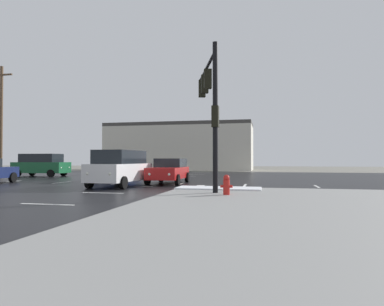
{
  "coord_description": "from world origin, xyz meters",
  "views": [
    {
      "loc": [
        7.21,
        -20.16,
        1.53
      ],
      "look_at": [
        1.05,
        8.1,
        2.1
      ],
      "focal_mm": 31.8,
      "sensor_mm": 36.0,
      "label": 1
    }
  ],
  "objects_px": {
    "traffic_signal_mast": "(210,96)",
    "suv_white": "(120,167)",
    "utility_pole_far": "(1,119)",
    "sedan_red": "(169,170)",
    "suv_green": "(41,165)",
    "sedan_black": "(121,166)",
    "sedan_blue": "(116,169)",
    "fire_hydrant": "(226,185)"
  },
  "relations": [
    {
      "from": "utility_pole_far",
      "to": "sedan_red",
      "type": "bearing_deg",
      "value": -18.69
    },
    {
      "from": "fire_hydrant",
      "to": "sedan_black",
      "type": "bearing_deg",
      "value": 124.1
    },
    {
      "from": "traffic_signal_mast",
      "to": "sedan_blue",
      "type": "distance_m",
      "value": 11.06
    },
    {
      "from": "fire_hydrant",
      "to": "suv_white",
      "type": "distance_m",
      "value": 7.93
    },
    {
      "from": "suv_white",
      "to": "sedan_red",
      "type": "xyz_separation_m",
      "value": [
        2.04,
        2.9,
        -0.24
      ]
    },
    {
      "from": "traffic_signal_mast",
      "to": "suv_green",
      "type": "bearing_deg",
      "value": 39.06
    },
    {
      "from": "utility_pole_far",
      "to": "sedan_black",
      "type": "bearing_deg",
      "value": 33.04
    },
    {
      "from": "fire_hydrant",
      "to": "sedan_black",
      "type": "distance_m",
      "value": 23.49
    },
    {
      "from": "suv_white",
      "to": "sedan_red",
      "type": "height_order",
      "value": "suv_white"
    },
    {
      "from": "fire_hydrant",
      "to": "sedan_black",
      "type": "relative_size",
      "value": 0.17
    },
    {
      "from": "sedan_red",
      "to": "suv_white",
      "type": "bearing_deg",
      "value": -37.61
    },
    {
      "from": "suv_green",
      "to": "suv_white",
      "type": "bearing_deg",
      "value": -38.42
    },
    {
      "from": "sedan_black",
      "to": "utility_pole_far",
      "type": "relative_size",
      "value": 0.46
    },
    {
      "from": "suv_white",
      "to": "utility_pole_far",
      "type": "relative_size",
      "value": 0.48
    },
    {
      "from": "sedan_red",
      "to": "sedan_black",
      "type": "relative_size",
      "value": 0.99
    },
    {
      "from": "suv_green",
      "to": "fire_hydrant",
      "type": "bearing_deg",
      "value": -37.31
    },
    {
      "from": "sedan_black",
      "to": "utility_pole_far",
      "type": "distance_m",
      "value": 11.89
    },
    {
      "from": "sedan_red",
      "to": "sedan_black",
      "type": "height_order",
      "value": "same"
    },
    {
      "from": "suv_green",
      "to": "suv_white",
      "type": "relative_size",
      "value": 0.99
    },
    {
      "from": "utility_pole_far",
      "to": "traffic_signal_mast",
      "type": "bearing_deg",
      "value": -27.64
    },
    {
      "from": "traffic_signal_mast",
      "to": "sedan_red",
      "type": "bearing_deg",
      "value": 16.23
    },
    {
      "from": "sedan_black",
      "to": "fire_hydrant",
      "type": "bearing_deg",
      "value": -150.9
    },
    {
      "from": "suv_white",
      "to": "sedan_black",
      "type": "xyz_separation_m",
      "value": [
        -6.65,
        14.97,
        -0.24
      ]
    },
    {
      "from": "traffic_signal_mast",
      "to": "suv_white",
      "type": "height_order",
      "value": "traffic_signal_mast"
    },
    {
      "from": "fire_hydrant",
      "to": "utility_pole_far",
      "type": "height_order",
      "value": "utility_pole_far"
    },
    {
      "from": "sedan_blue",
      "to": "utility_pole_far",
      "type": "xyz_separation_m",
      "value": [
        -13.48,
        4.36,
        4.47
      ]
    },
    {
      "from": "sedan_red",
      "to": "utility_pole_far",
      "type": "bearing_deg",
      "value": -111.23
    },
    {
      "from": "sedan_black",
      "to": "utility_pole_far",
      "type": "bearing_deg",
      "value": 118.03
    },
    {
      "from": "suv_green",
      "to": "sedan_blue",
      "type": "relative_size",
      "value": 1.06
    },
    {
      "from": "sedan_red",
      "to": "utility_pole_far",
      "type": "relative_size",
      "value": 0.45
    },
    {
      "from": "suv_green",
      "to": "utility_pole_far",
      "type": "relative_size",
      "value": 0.48
    },
    {
      "from": "traffic_signal_mast",
      "to": "suv_green",
      "type": "height_order",
      "value": "traffic_signal_mast"
    },
    {
      "from": "fire_hydrant",
      "to": "suv_white",
      "type": "relative_size",
      "value": 0.16
    },
    {
      "from": "traffic_signal_mast",
      "to": "sedan_blue",
      "type": "height_order",
      "value": "traffic_signal_mast"
    },
    {
      "from": "suv_white",
      "to": "sedan_black",
      "type": "bearing_deg",
      "value": -153.93
    },
    {
      "from": "suv_white",
      "to": "sedan_red",
      "type": "bearing_deg",
      "value": 147.03
    },
    {
      "from": "sedan_black",
      "to": "utility_pole_far",
      "type": "height_order",
      "value": "utility_pole_far"
    },
    {
      "from": "sedan_red",
      "to": "sedan_blue",
      "type": "xyz_separation_m",
      "value": [
        -4.45,
        1.7,
        0.0
      ]
    },
    {
      "from": "suv_green",
      "to": "sedan_red",
      "type": "relative_size",
      "value": 1.06
    },
    {
      "from": "traffic_signal_mast",
      "to": "sedan_blue",
      "type": "bearing_deg",
      "value": 31.46
    },
    {
      "from": "traffic_signal_mast",
      "to": "fire_hydrant",
      "type": "relative_size",
      "value": 8.01
    },
    {
      "from": "sedan_red",
      "to": "utility_pole_far",
      "type": "height_order",
      "value": "utility_pole_far"
    }
  ]
}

